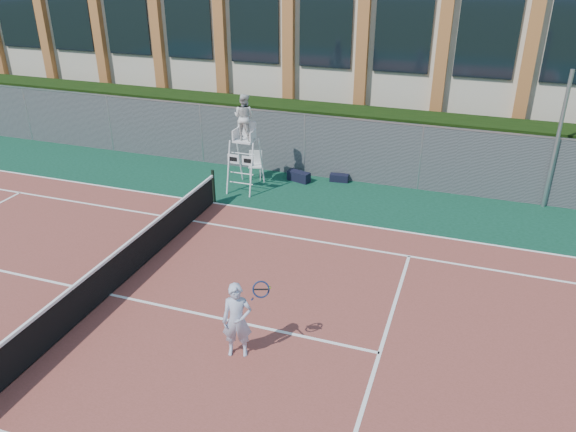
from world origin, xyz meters
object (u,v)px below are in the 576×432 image
(umpire_chair, at_px, (244,120))
(plastic_chair, at_px, (256,162))
(tennis_player, at_px, (237,320))
(steel_pole, at_px, (557,142))

(umpire_chair, height_order, plastic_chair, umpire_chair)
(umpire_chair, bearing_deg, tennis_player, -68.05)
(steel_pole, bearing_deg, plastic_chair, -175.76)
(steel_pole, distance_m, umpire_chair, 9.57)
(plastic_chair, bearing_deg, tennis_player, -69.95)
(steel_pole, xyz_separation_m, tennis_player, (-6.20, -9.63, -1.29))
(steel_pole, height_order, plastic_chair, steel_pole)
(plastic_chair, bearing_deg, umpire_chair, -87.28)
(steel_pole, relative_size, tennis_player, 2.61)
(umpire_chair, bearing_deg, steel_pole, 9.98)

